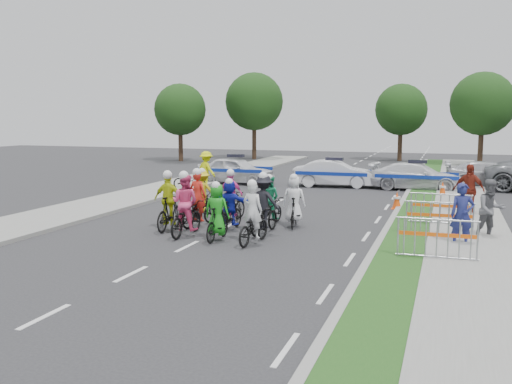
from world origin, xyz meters
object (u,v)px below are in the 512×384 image
(rider_1, at_px, (217,217))
(parked_bike, at_px, (190,181))
(tree_3, at_px, (254,102))
(barrier_0, at_px, (437,241))
(rider_8, at_px, (269,205))
(police_car_0, at_px, (236,170))
(police_car_2, at_px, (417,176))
(spectator_0, at_px, (462,215))
(spectator_2, at_px, (469,190))
(rider_3, at_px, (169,207))
(rider_6, at_px, (198,207))
(rider_7, at_px, (294,206))
(police_car_1, at_px, (334,174))
(rider_2, at_px, (186,212))
(tree_4, at_px, (401,110))
(marshal_hiviz, at_px, (206,170))
(tree_1, at_px, (483,104))
(spectator_1, at_px, (491,210))
(rider_4, at_px, (264,210))
(cone_1, at_px, (443,189))
(rider_0, at_px, (253,222))
(rider_9, at_px, (231,201))
(barrier_2, at_px, (440,210))
(rider_10, at_px, (203,197))
(cone_0, at_px, (397,200))
(civilian_sedan, at_px, (491,174))
(rider_5, at_px, (230,208))
(tree_0, at_px, (180,110))

(rider_1, xyz_separation_m, parked_bike, (-5.81, 10.33, -0.23))
(tree_3, bearing_deg, barrier_0, -63.57)
(rider_8, bearing_deg, parked_bike, -38.53)
(police_car_0, relative_size, police_car_2, 0.92)
(spectator_0, relative_size, spectator_2, 0.94)
(rider_3, xyz_separation_m, parked_bike, (-3.75, 9.41, -0.29))
(police_car_2, height_order, tree_3, tree_3)
(rider_6, distance_m, rider_7, 3.20)
(rider_3, distance_m, police_car_1, 13.38)
(police_car_0, bearing_deg, police_car_1, -81.77)
(rider_8, xyz_separation_m, police_car_0, (-5.31, 10.73, 0.08))
(rider_2, distance_m, rider_8, 3.24)
(rider_6, bearing_deg, tree_4, -87.25)
(spectator_0, distance_m, marshal_hiviz, 15.75)
(tree_1, bearing_deg, police_car_1, -117.40)
(rider_3, relative_size, marshal_hiviz, 1.04)
(spectator_1, bearing_deg, tree_1, 62.56)
(rider_4, bearing_deg, tree_4, -86.77)
(cone_1, relative_size, tree_1, 0.10)
(police_car_0, relative_size, tree_1, 0.62)
(police_car_1, distance_m, police_car_2, 4.17)
(rider_0, height_order, barrier_0, rider_0)
(spectator_0, distance_m, spectator_1, 1.46)
(rider_9, distance_m, spectator_2, 8.78)
(spectator_1, bearing_deg, barrier_2, 106.57)
(rider_4, height_order, barrier_0, rider_4)
(rider_4, relative_size, rider_7, 1.10)
(rider_10, height_order, tree_3, tree_3)
(rider_1, relative_size, barrier_2, 0.89)
(rider_2, height_order, rider_7, rider_2)
(police_car_1, relative_size, cone_0, 6.00)
(police_car_0, distance_m, civilian_sedan, 13.37)
(rider_5, distance_m, barrier_2, 6.97)
(rider_7, relative_size, spectator_2, 0.93)
(rider_10, bearing_deg, police_car_0, -82.58)
(tree_1, bearing_deg, spectator_1, -91.89)
(rider_10, bearing_deg, cone_1, -141.45)
(cone_0, bearing_deg, police_car_0, 146.57)
(cone_0, xyz_separation_m, tree_3, (-14.00, 23.30, 4.55))
(marshal_hiviz, bearing_deg, spectator_2, -171.90)
(rider_5, relative_size, tree_3, 0.23)
(rider_1, distance_m, police_car_1, 14.03)
(rider_10, height_order, cone_0, rider_10)
(rider_1, bearing_deg, tree_0, -62.47)
(spectator_0, bearing_deg, marshal_hiviz, 130.41)
(spectator_0, bearing_deg, civilian_sedan, 73.34)
(rider_9, distance_m, police_car_1, 11.02)
(rider_10, xyz_separation_m, tree_4, (4.59, 29.34, 3.49))
(rider_6, relative_size, barrier_0, 1.00)
(rider_0, height_order, rider_3, rider_3)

